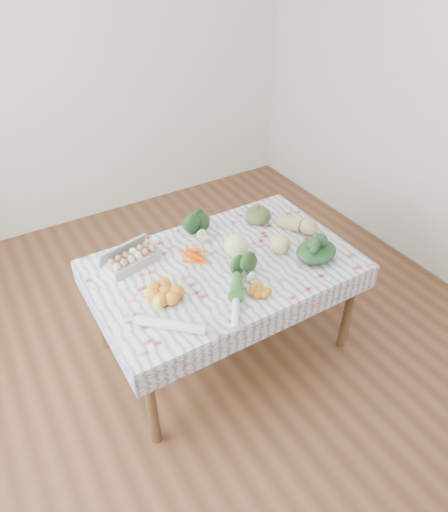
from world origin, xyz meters
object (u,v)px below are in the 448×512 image
at_px(dining_table, 224,273).
at_px(butternut_squash, 298,223).
at_px(grapefruit, 280,244).
at_px(egg_carton, 133,260).
at_px(kabocha_squash, 258,215).
at_px(cabbage, 236,246).

relative_size(dining_table, butternut_squash, 5.82).
bearing_deg(grapefruit, egg_carton, 157.59).
bearing_deg(butternut_squash, dining_table, 151.69).
relative_size(kabocha_squash, cabbage, 1.16).
height_order(dining_table, butternut_squash, butternut_squash).
height_order(cabbage, grapefruit, cabbage).
height_order(egg_carton, grapefruit, grapefruit).
bearing_deg(kabocha_squash, cabbage, -143.82).
distance_m(kabocha_squash, grapefruit, 0.38).
distance_m(kabocha_squash, butternut_squash, 0.30).
height_order(cabbage, butternut_squash, cabbage).
bearing_deg(kabocha_squash, dining_table, -148.01).
xyz_separation_m(dining_table, egg_carton, (-0.50, 0.27, 0.13)).
relative_size(kabocha_squash, butternut_squash, 0.67).
bearing_deg(cabbage, kabocha_squash, 36.18).
distance_m(dining_table, butternut_squash, 0.65).
xyz_separation_m(dining_table, cabbage, (0.11, 0.03, 0.16)).
xyz_separation_m(egg_carton, cabbage, (0.61, -0.24, 0.03)).
height_order(dining_table, egg_carton, egg_carton).
bearing_deg(butternut_squash, cabbage, 149.38).
height_order(kabocha_squash, cabbage, cabbage).
distance_m(egg_carton, butternut_squash, 1.16).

